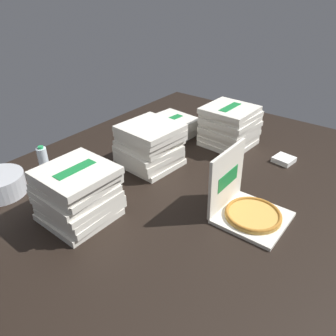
% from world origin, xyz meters
% --- Properties ---
extents(ground_plane, '(3.20, 2.40, 0.02)m').
position_xyz_m(ground_plane, '(0.00, 0.00, -0.01)').
color(ground_plane, black).
extents(open_pizza_box, '(0.35, 0.37, 0.37)m').
position_xyz_m(open_pizza_box, '(0.05, -0.41, 0.07)').
color(open_pizza_box, silver).
rests_on(open_pizza_box, ground_plane).
extents(pizza_stack_left_far, '(0.40, 0.39, 0.31)m').
position_xyz_m(pizza_stack_left_far, '(0.79, 0.10, 0.15)').
color(pizza_stack_left_far, silver).
rests_on(pizza_stack_left_far, ground_plane).
extents(pizza_stack_center_near, '(0.42, 0.40, 0.30)m').
position_xyz_m(pizza_stack_center_near, '(0.16, 0.37, 0.15)').
color(pizza_stack_center_near, silver).
rests_on(pizza_stack_center_near, ground_plane).
extents(pizza_stack_right_far, '(0.38, 0.38, 0.31)m').
position_xyz_m(pizza_stack_right_far, '(-0.50, 0.31, 0.15)').
color(pizza_stack_right_far, silver).
rests_on(pizza_stack_right_far, ground_plane).
extents(pizza_stack_left_near, '(0.39, 0.40, 0.15)m').
position_xyz_m(pizza_stack_left_near, '(0.62, 0.55, 0.08)').
color(pizza_stack_left_near, silver).
rests_on(pizza_stack_left_near, ground_plane).
extents(ice_bucket, '(0.29, 0.29, 0.13)m').
position_xyz_m(ice_bucket, '(-0.66, 0.86, 0.06)').
color(ice_bucket, '#B7BABF').
rests_on(ice_bucket, ground_plane).
extents(water_bottle_5, '(0.06, 0.06, 0.21)m').
position_xyz_m(water_bottle_5, '(-0.36, 0.85, 0.10)').
color(water_bottle_5, white).
rests_on(water_bottle_5, ground_plane).
extents(napkin_pile, '(0.15, 0.15, 0.04)m').
position_xyz_m(napkin_pile, '(0.77, -0.35, 0.02)').
color(napkin_pile, white).
rests_on(napkin_pile, ground_plane).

